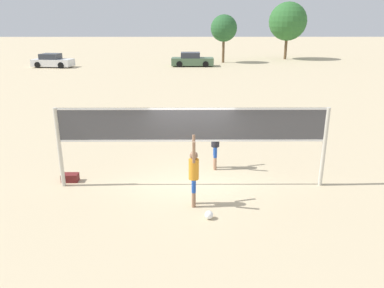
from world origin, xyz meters
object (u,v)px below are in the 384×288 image
at_px(parked_car_near, 52,61).
at_px(tree_right_cluster, 224,28).
at_px(volleyball_net, 192,132).
at_px(player_spiker, 194,171).
at_px(player_blocker, 215,140).
at_px(gear_bag, 70,178).
at_px(parked_car_mid, 192,60).
at_px(volleyball, 209,215).
at_px(tree_left_cluster, 288,21).

height_order(parked_car_near, tree_right_cluster, tree_right_cluster).
relative_size(volleyball_net, player_spiker, 4.11).
bearing_deg(player_blocker, gear_bag, -77.33).
bearing_deg(tree_right_cluster, parked_car_mid, -136.48).
xyz_separation_m(player_blocker, parked_car_near, (-15.54, 28.59, -0.40)).
bearing_deg(volleyball, player_spiker, 117.53).
height_order(player_blocker, volleyball, player_blocker).
distance_m(parked_car_near, tree_left_cluster, 28.40).
bearing_deg(volleyball_net, parked_car_near, 116.19).
relative_size(gear_bag, parked_car_mid, 0.11).
height_order(player_spiker, tree_left_cluster, tree_left_cluster).
bearing_deg(parked_car_near, gear_bag, -62.61).
height_order(parked_car_near, parked_car_mid, parked_car_mid).
distance_m(volleyball, tree_left_cluster, 42.21).
bearing_deg(volleyball, parked_car_mid, 90.46).
bearing_deg(volleyball, tree_right_cluster, 84.62).
xyz_separation_m(volleyball_net, parked_car_mid, (0.17, 30.81, -1.10)).
height_order(parked_car_mid, tree_left_cluster, tree_left_cluster).
xyz_separation_m(volleyball, tree_right_cluster, (3.42, 36.37, 3.77)).
distance_m(player_blocker, parked_car_near, 32.54).
bearing_deg(parked_car_mid, tree_right_cluster, 43.92).
xyz_separation_m(volleyball_net, parked_car_near, (-14.74, 29.97, -1.12)).
xyz_separation_m(gear_bag, tree_left_cluster, (16.04, 37.92, 4.47)).
bearing_deg(volleyball, tree_left_cluster, 73.80).
height_order(player_blocker, tree_right_cluster, tree_right_cluster).
distance_m(volleyball_net, volleyball, 2.67).
bearing_deg(player_blocker, player_spiker, -15.73).
bearing_deg(tree_left_cluster, parked_car_near, -162.89).
bearing_deg(parked_car_mid, parked_car_near, -176.38).
xyz_separation_m(volleyball_net, tree_right_cluster, (3.85, 34.31, 2.12)).
xyz_separation_m(player_blocker, gear_bag, (-4.70, -1.06, -0.91)).
relative_size(gear_bag, parked_car_near, 0.12).
relative_size(volleyball, tree_right_cluster, 0.04).
distance_m(gear_bag, tree_left_cluster, 41.41).
relative_size(player_spiker, parked_car_mid, 0.44).
bearing_deg(volleyball_net, gear_bag, 175.24).
xyz_separation_m(player_spiker, tree_right_cluster, (3.81, 35.62, 2.85)).
bearing_deg(tree_left_cluster, volleyball, -106.20).
xyz_separation_m(volleyball, tree_left_cluster, (11.71, 40.30, 4.49)).
bearing_deg(tree_left_cluster, parked_car_mid, -148.16).
height_order(gear_bag, parked_car_mid, parked_car_mid).
height_order(volleyball_net, player_spiker, volleyball_net).
xyz_separation_m(player_spiker, volleyball, (0.39, -0.75, -0.92)).
relative_size(player_blocker, tree_left_cluster, 0.29).
height_order(parked_car_near, tree_left_cluster, tree_left_cluster).
relative_size(player_spiker, parked_car_near, 0.46).
relative_size(volleyball_net, player_blocker, 4.09).
bearing_deg(player_spiker, player_blocker, -15.73).
bearing_deg(player_spiker, tree_right_cluster, -6.11).
bearing_deg(volleyball, gear_bag, 151.14).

